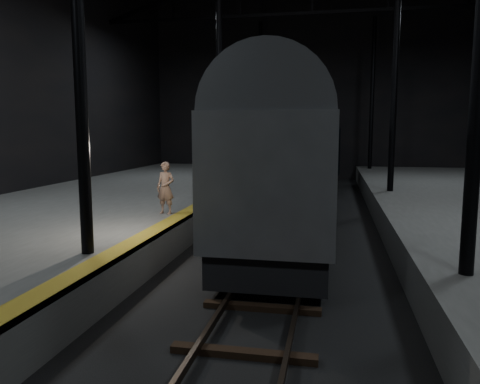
# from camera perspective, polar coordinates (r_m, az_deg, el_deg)

# --- Properties ---
(ground) EXTENTS (44.00, 44.00, 0.00)m
(ground) POSITION_cam_1_polar(r_m,az_deg,el_deg) (13.56, 5.23, -8.00)
(ground) COLOR black
(ground) RESTS_ON ground
(platform_left) EXTENTS (9.00, 43.80, 1.00)m
(platform_left) POSITION_cam_1_polar(r_m,az_deg,el_deg) (16.02, -22.56, -4.28)
(platform_left) COLOR #555552
(platform_left) RESTS_ON ground
(tactile_strip) EXTENTS (0.50, 43.80, 0.01)m
(tactile_strip) POSITION_cam_1_polar(r_m,az_deg,el_deg) (14.03, -8.06, -3.29)
(tactile_strip) COLOR #95681B
(tactile_strip) RESTS_ON platform_left
(track) EXTENTS (2.40, 43.00, 0.24)m
(track) POSITION_cam_1_polar(r_m,az_deg,el_deg) (13.54, 5.23, -7.72)
(track) COLOR #3F3328
(track) RESTS_ON ground
(train) EXTENTS (2.97, 19.84, 5.30)m
(train) POSITION_cam_1_polar(r_m,az_deg,el_deg) (19.00, 7.25, 5.50)
(train) COLOR gray
(train) RESTS_ON ground
(woman) EXTENTS (0.66, 0.50, 1.65)m
(woman) POSITION_cam_1_polar(r_m,az_deg,el_deg) (14.86, -9.06, 0.49)
(woman) COLOR #9A735E
(woman) RESTS_ON platform_left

